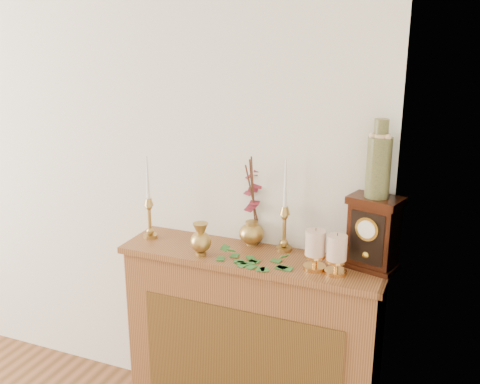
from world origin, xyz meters
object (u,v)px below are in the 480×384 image
at_px(bud_vase, 201,240).
at_px(ginger_jar, 253,203).
at_px(candlestick_left, 149,212).
at_px(mantel_clock, 373,234).
at_px(ceramic_vase, 379,163).
at_px(candlestick_center, 285,221).

bearing_deg(bud_vase, ginger_jar, 56.21).
relative_size(candlestick_left, mantel_clock, 1.29).
distance_m(bud_vase, mantel_clock, 0.77).
bearing_deg(candlestick_left, bud_vase, -16.97).
height_order(candlestick_left, ceramic_vase, ceramic_vase).
distance_m(bud_vase, ginger_jar, 0.31).
height_order(ginger_jar, mantel_clock, ginger_jar).
height_order(bud_vase, ceramic_vase, ceramic_vase).
bearing_deg(candlestick_center, mantel_clock, -4.86).
bearing_deg(candlestick_center, ceramic_vase, -4.46).
distance_m(candlestick_left, candlestick_center, 0.67).
bearing_deg(mantel_clock, bud_vase, -152.37).
height_order(candlestick_left, ginger_jar, ginger_jar).
xyz_separation_m(candlestick_left, ginger_jar, (0.49, 0.14, 0.06)).
distance_m(candlestick_left, mantel_clock, 1.07).
height_order(candlestick_center, ceramic_vase, ceramic_vase).
distance_m(ginger_jar, ceramic_vase, 0.65).
relative_size(candlestick_center, ceramic_vase, 1.34).
bearing_deg(candlestick_left, mantel_clock, 3.48).
bearing_deg(candlestick_left, ceramic_vase, 3.63).
height_order(candlestick_center, ginger_jar, ginger_jar).
relative_size(bud_vase, mantel_clock, 0.49).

